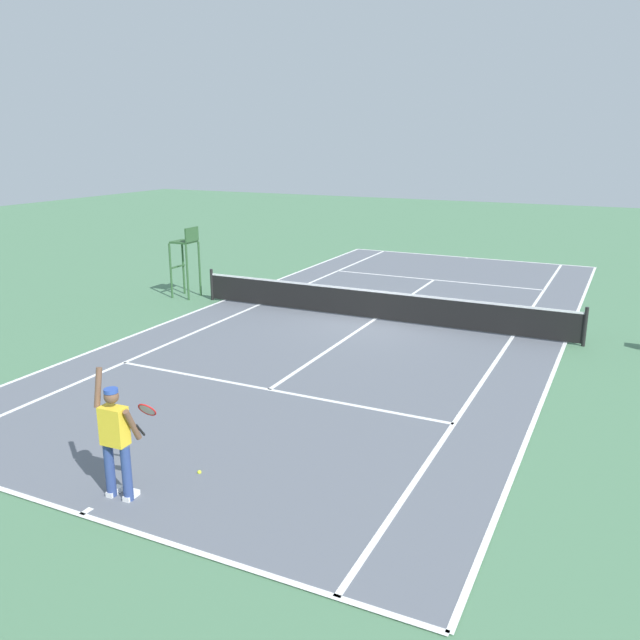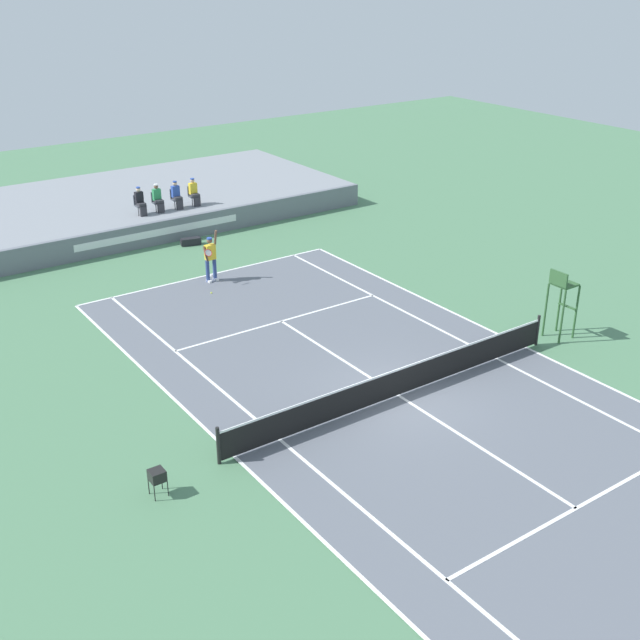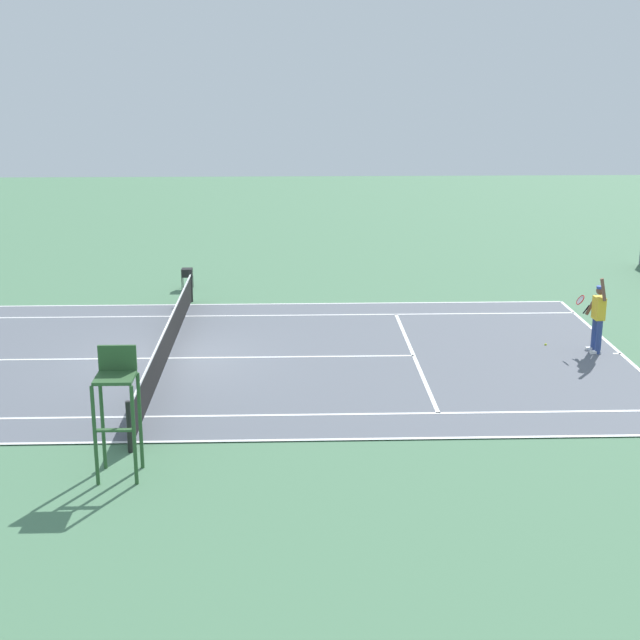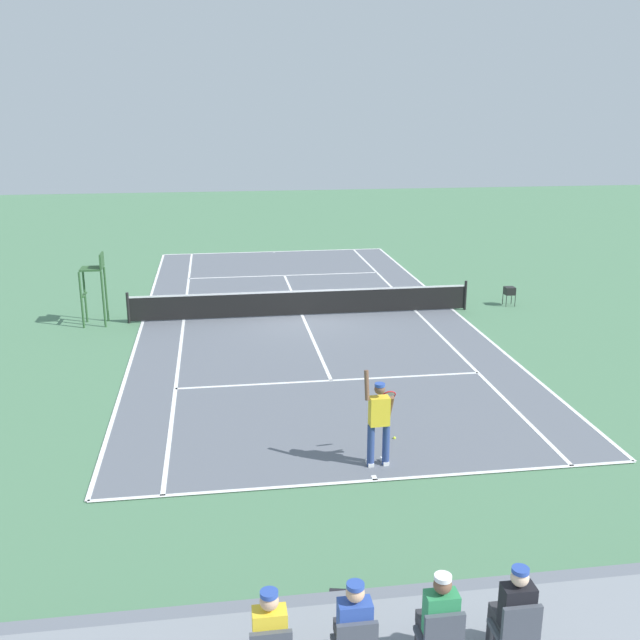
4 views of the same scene
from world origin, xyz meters
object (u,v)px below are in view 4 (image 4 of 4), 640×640
Objects in this scene: equipment_bag at (358,606)px; ball_hopper at (510,290)px; umpire_chair at (95,280)px; spectator_seated_3 at (270,639)px; spectator_seated_1 at (438,622)px; tennis_ball at (394,438)px; tennis_player at (379,421)px; spectator_seated_0 at (513,615)px; spectator_seated_2 at (353,631)px.

equipment_bag is 18.30m from ball_hopper.
umpire_chair is 14.74m from ball_hopper.
ball_hopper is (-8.86, -16.01, 0.41)m from equipment_bag.
spectator_seated_3 is 18.53m from umpire_chair.
spectator_seated_1 is 18.60× the size of tennis_ball.
tennis_player reaches higher than ball_hopper.
tennis_player is 13.34m from umpire_chair.
equipment_bag is (1.30, 4.44, -0.83)m from tennis_player.
spectator_seated_2 is (1.80, 0.00, 0.00)m from spectator_seated_0.
spectator_seated_3 is 18.60× the size of tennis_ball.
umpire_chair reaches higher than spectator_seated_2.
spectator_seated_0 is at bearing 180.00° from spectator_seated_3.
spectator_seated_1 reaches higher than ball_hopper.
spectator_seated_3 is at bearing 60.69° from ball_hopper.
spectator_seated_0 is 19.36m from umpire_chair.
ball_hopper is (-14.70, -0.32, -0.98)m from umpire_chair.
equipment_bag is at bearing 61.06° from ball_hopper.
tennis_ball is (-2.46, -7.89, -1.64)m from spectator_seated_2.
ball_hopper is at bearing -118.94° from equipment_bag.
spectator_seated_2 is at bearing 106.46° from umpire_chair.
spectator_seated_0 is 3.04m from equipment_bag.
spectator_seated_1 is at bearing 79.13° from tennis_ball.
spectator_seated_3 is at bearing 66.95° from tennis_ball.
spectator_seated_3 is 21.03m from ball_hopper.
spectator_seated_3 reaches higher than tennis_player.
spectator_seated_2 is 0.61× the size of tennis_player.
spectator_seated_1 is at bearing 180.00° from spectator_seated_3.
spectator_seated_3 is 8.73m from tennis_ball.
umpire_chair is (7.78, -10.11, 1.52)m from tennis_ball.
spectator_seated_1 is 0.52× the size of umpire_chair.
spectator_seated_0 is at bearing 85.27° from tennis_ball.
spectator_seated_2 reaches higher than ball_hopper.
spectator_seated_1 is (0.86, 0.00, 0.00)m from spectator_seated_0.
spectator_seated_1 is 2.79m from equipment_bag.
umpire_chair is (4.42, -18.00, -0.12)m from spectator_seated_3.
spectator_seated_0 reaches higher than tennis_player.
spectator_seated_1 is 6.84m from tennis_player.
spectator_seated_1 is 1.81× the size of ball_hopper.
tennis_player is (-0.89, -6.75, -0.68)m from spectator_seated_1.
spectator_seated_2 is at bearing 180.00° from spectator_seated_3.
spectator_seated_0 is 1.80m from spectator_seated_2.
spectator_seated_0 is 0.86m from spectator_seated_1.
equipment_bag is (1.93, 5.58, 0.13)m from tennis_ball.
tennis_ball is at bearing 56.41° from ball_hopper.
spectator_seated_0 reaches higher than tennis_ball.
ball_hopper is at bearing -114.74° from spectator_seated_1.
ball_hopper is at bearing -112.48° from spectator_seated_0.
tennis_player is at bearing -112.02° from spectator_seated_3.
spectator_seated_2 is 0.90m from spectator_seated_3.
spectator_seated_1 is at bearing 109.18° from umpire_chair.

